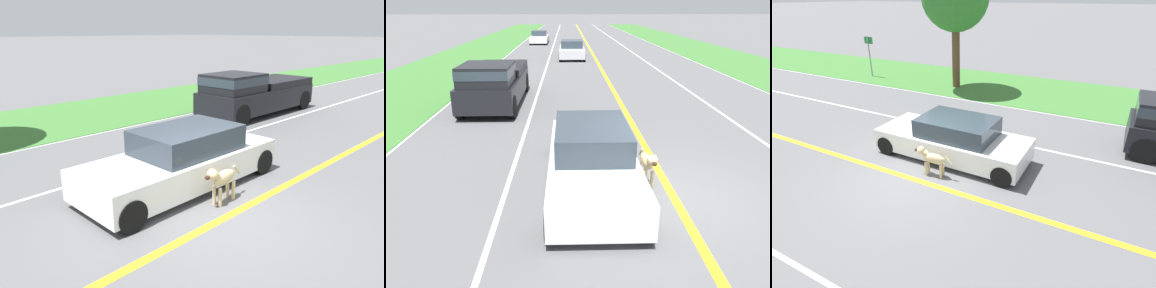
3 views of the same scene
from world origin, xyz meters
TOP-DOWN VIEW (x-y plane):
  - ground_plane at (0.00, 0.00)m, footprint 400.00×400.00m
  - centre_divider_line at (0.00, 0.00)m, footprint 0.18×160.00m
  - lane_dash_same_dir at (3.50, 0.00)m, footprint 0.10×160.00m
  - ego_car at (1.66, -0.52)m, footprint 1.82×4.76m
  - dog at (0.46, -0.46)m, footprint 0.29×1.18m
  - pickup_truck at (5.00, -7.83)m, footprint 2.04×5.66m
  - car_trailing_near at (1.78, -22.20)m, footprint 1.90×4.67m
  - car_trailing_mid at (5.05, -34.67)m, footprint 1.84×4.65m

SIDE VIEW (x-z plane):
  - ground_plane at x=0.00m, z-range 0.00..0.00m
  - centre_divider_line at x=0.00m, z-range 0.00..0.01m
  - lane_dash_same_dir at x=3.50m, z-range 0.00..0.01m
  - dog at x=0.46m, z-range 0.11..0.97m
  - car_trailing_mid at x=5.05m, z-range -0.04..1.28m
  - car_trailing_near at x=1.78m, z-range -0.04..1.28m
  - ego_car at x=1.66m, z-range -0.05..1.30m
  - pickup_truck at x=5.00m, z-range 0.02..1.82m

